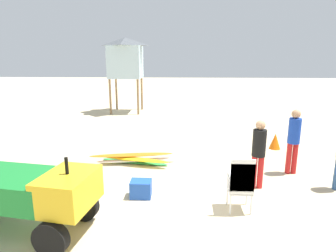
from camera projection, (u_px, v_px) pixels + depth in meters
name	position (u px, v px, depth m)	size (l,w,h in m)	color
ground	(170.00, 205.00, 6.32)	(80.00, 80.00, 0.00)	beige
utility_cart	(28.00, 192.00, 5.22)	(2.70, 1.64, 1.50)	#197A2D
stacked_plastic_chairs	(241.00, 181.00, 5.91)	(0.48, 0.48, 1.20)	white
surfboard_pile	(134.00, 159.00, 8.73)	(2.63, 0.94, 0.32)	green
lifeguard_near_center	(294.00, 137.00, 7.84)	(0.32, 0.32, 1.80)	red
lifeguard_near_right	(259.00, 150.00, 6.96)	(0.32, 0.32, 1.70)	red
lifeguard_tower	(125.00, 58.00, 16.41)	(1.98, 1.98, 4.22)	olive
traffic_cone_near	(275.00, 141.00, 10.16)	(0.39, 0.39, 0.55)	orange
cooler_box	(141.00, 189.00, 6.68)	(0.48, 0.37, 0.39)	blue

